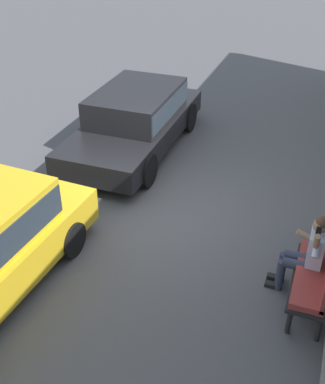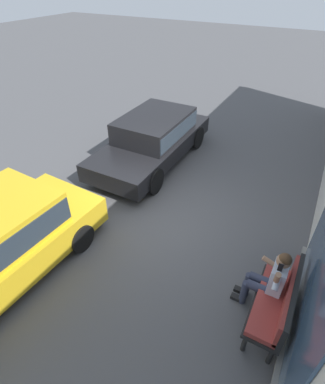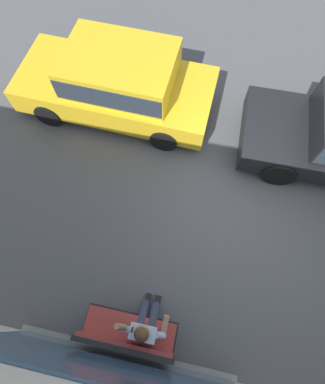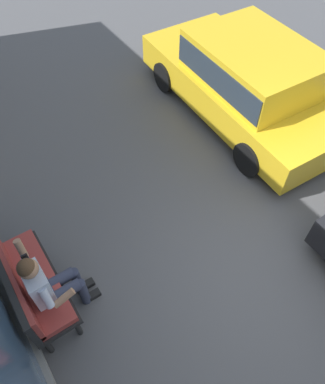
# 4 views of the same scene
# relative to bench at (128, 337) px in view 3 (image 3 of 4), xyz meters

# --- Properties ---
(ground_plane) EXTENTS (60.00, 60.00, 0.00)m
(ground_plane) POSITION_rel_bench_xyz_m (-1.48, -2.90, -0.59)
(ground_plane) COLOR #4C4C4F
(bench) EXTENTS (1.49, 0.55, 1.03)m
(bench) POSITION_rel_bench_xyz_m (0.00, 0.00, 0.00)
(bench) COLOR black
(bench) RESTS_ON ground_plane
(person_on_phone) EXTENTS (0.73, 0.74, 1.36)m
(person_on_phone) POSITION_rel_bench_xyz_m (-0.24, -0.22, 0.13)
(person_on_phone) COLOR #2D3347
(person_on_phone) RESTS_ON ground_plane
(parked_car_mid) EXTENTS (4.37, 2.09, 1.48)m
(parked_car_mid) POSITION_rel_bench_xyz_m (1.44, -4.78, 0.20)
(parked_car_mid) COLOR gold
(parked_car_mid) RESTS_ON ground_plane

